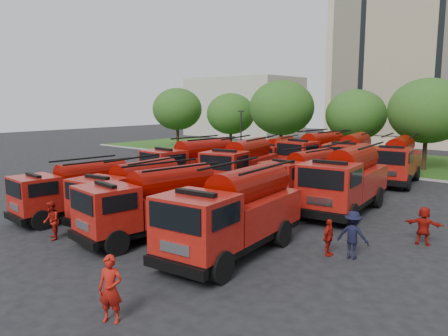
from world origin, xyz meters
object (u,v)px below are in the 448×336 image
(fire_truck_11, at_px, (397,160))
(firefighter_5, at_px, (422,245))
(fire_truck_10, at_px, (351,156))
(fire_truck_7, at_px, (346,180))
(fire_truck_9, at_px, (315,154))
(fire_truck_4, at_px, (192,163))
(firefighter_3, at_px, (352,258))
(fire_truck_0, at_px, (75,190))
(firefighter_2, at_px, (328,255))
(firefighter_1, at_px, (52,240))
(fire_truck_3, at_px, (234,212))
(firefighter_0, at_px, (112,322))
(fire_truck_2, at_px, (153,203))
(fire_truck_5, at_px, (241,165))
(fire_truck_8, at_px, (276,155))
(fire_truck_1, at_px, (132,192))
(fire_truck_6, at_px, (303,175))
(firefighter_4, at_px, (105,203))

(fire_truck_11, height_order, firefighter_5, fire_truck_11)
(fire_truck_10, height_order, fire_truck_11, fire_truck_10)
(fire_truck_7, xyz_separation_m, fire_truck_9, (-7.24, 10.05, -0.03))
(fire_truck_4, xyz_separation_m, firefighter_3, (14.69, -6.31, -1.69))
(fire_truck_0, bearing_deg, firefighter_2, 18.72)
(fire_truck_10, distance_m, firefighter_1, 23.35)
(fire_truck_3, xyz_separation_m, firefighter_0, (0.79, -6.45, -1.70))
(firefighter_3, bearing_deg, firefighter_2, 10.55)
(fire_truck_2, xyz_separation_m, fire_truck_5, (-3.50, 11.03, 0.15))
(firefighter_1, height_order, firefighter_2, firefighter_1)
(fire_truck_8, distance_m, fire_truck_10, 6.32)
(fire_truck_1, distance_m, fire_truck_10, 19.05)
(fire_truck_1, relative_size, firefighter_0, 3.55)
(firefighter_3, bearing_deg, fire_truck_9, -66.71)
(fire_truck_6, distance_m, fire_truck_11, 9.35)
(fire_truck_7, bearing_deg, fire_truck_4, 175.40)
(fire_truck_3, relative_size, fire_truck_8, 1.12)
(fire_truck_4, height_order, firefighter_2, fire_truck_4)
(fire_truck_5, xyz_separation_m, fire_truck_11, (7.49, 9.14, -0.00))
(fire_truck_4, xyz_separation_m, firefighter_4, (-0.67, -6.86, -1.69))
(firefighter_0, xyz_separation_m, firefighter_2, (2.20, 8.67, 0.00))
(fire_truck_2, distance_m, firefighter_2, 7.86)
(fire_truck_1, bearing_deg, fire_truck_7, 42.16)
(fire_truck_2, bearing_deg, firefighter_4, 168.90)
(fire_truck_9, xyz_separation_m, fire_truck_10, (3.15, 0.03, 0.01))
(fire_truck_5, relative_size, fire_truck_7, 0.97)
(fire_truck_2, relative_size, firefighter_4, 4.39)
(fire_truck_2, distance_m, firefighter_3, 8.76)
(fire_truck_9, relative_size, firefighter_3, 4.17)
(firefighter_2, bearing_deg, firefighter_4, 86.56)
(firefighter_2, bearing_deg, fire_truck_1, 95.37)
(fire_truck_1, relative_size, fire_truck_3, 0.89)
(fire_truck_0, relative_size, firefighter_4, 4.04)
(firefighter_5, bearing_deg, fire_truck_9, -56.22)
(fire_truck_11, bearing_deg, fire_truck_5, -138.43)
(fire_truck_5, distance_m, firefighter_4, 9.46)
(fire_truck_1, distance_m, fire_truck_6, 10.96)
(fire_truck_2, distance_m, firefighter_1, 4.70)
(firefighter_1, distance_m, firefighter_4, 7.13)
(fire_truck_2, bearing_deg, fire_truck_3, 15.56)
(fire_truck_4, relative_size, firefighter_2, 5.14)
(fire_truck_10, bearing_deg, fire_truck_11, -4.12)
(fire_truck_5, bearing_deg, fire_truck_2, -84.21)
(fire_truck_7, bearing_deg, fire_truck_5, 164.73)
(fire_truck_3, bearing_deg, fire_truck_11, 84.76)
(fire_truck_11, relative_size, firefighter_4, 4.84)
(fire_truck_6, relative_size, fire_truck_9, 0.85)
(firefighter_0, bearing_deg, firefighter_2, 46.53)
(fire_truck_2, relative_size, fire_truck_6, 1.06)
(fire_truck_1, bearing_deg, firefighter_3, 3.85)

